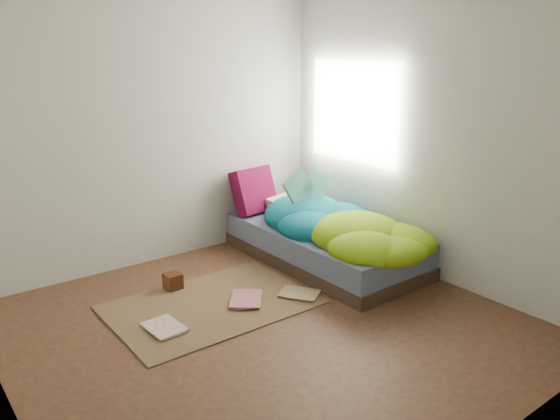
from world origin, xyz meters
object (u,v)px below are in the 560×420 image
at_px(wooden_box, 173,281).
at_px(floor_book_b, 230,299).
at_px(bed, 324,245).
at_px(open_book, 308,176).
at_px(pillow_magenta, 254,191).
at_px(floor_book_a, 150,333).

xyz_separation_m(wooden_box, floor_book_b, (0.26, -0.51, -0.05)).
xyz_separation_m(bed, open_book, (-0.04, 0.21, 0.65)).
xyz_separation_m(pillow_magenta, floor_book_b, (-0.99, -1.07, -0.55)).
height_order(pillow_magenta, open_book, open_book).
height_order(bed, floor_book_a, bed).
bearing_deg(open_book, floor_book_a, -161.48).
xyz_separation_m(bed, floor_book_a, (-1.98, -0.32, -0.14)).
bearing_deg(floor_book_b, floor_book_a, -134.19).
relative_size(pillow_magenta, wooden_box, 3.47).
bearing_deg(wooden_box, bed, -11.18).
distance_m(bed, open_book, 0.68).
height_order(pillow_magenta, floor_book_b, pillow_magenta).
relative_size(floor_book_a, floor_book_b, 0.95).
relative_size(bed, wooden_box, 14.79).
height_order(pillow_magenta, floor_book_a, pillow_magenta).
bearing_deg(floor_book_a, bed, 5.62).
bearing_deg(pillow_magenta, floor_book_b, -141.85).
bearing_deg(bed, open_book, 100.31).
xyz_separation_m(wooden_box, floor_book_a, (-0.50, -0.61, -0.06)).
xyz_separation_m(open_book, floor_book_a, (-1.94, -0.53, -0.80)).
bearing_deg(bed, pillow_magenta, 105.48).
relative_size(bed, floor_book_a, 6.20).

